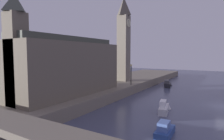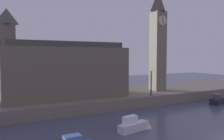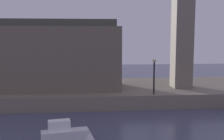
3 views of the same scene
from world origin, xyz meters
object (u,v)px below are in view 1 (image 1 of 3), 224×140
boat_ferry_white (164,108)px  boat_tour_blue (166,129)px  boat_barge_dark (168,84)px  streetlamp (131,72)px  clock_tower (124,38)px  parliament_hall (66,66)px

boat_ferry_white → boat_tour_blue: (-6.35, -1.96, -0.11)m
boat_tour_blue → boat_barge_dark: 25.85m
boat_ferry_white → streetlamp: bearing=45.5°
streetlamp → boat_tour_blue: size_ratio=1.07×
clock_tower → parliament_hall: size_ratio=1.00×
boat_tour_blue → boat_barge_dark: bearing=14.9°
boat_tour_blue → streetlamp: bearing=35.3°
parliament_hall → streetlamp: (11.86, -4.09, -1.54)m
clock_tower → boat_tour_blue: (-18.74, -14.04, -9.73)m
boat_ferry_white → boat_barge_dark: size_ratio=0.86×
clock_tower → parliament_hall: 16.71m
boat_tour_blue → boat_ferry_white: bearing=17.2°
streetlamp → boat_ferry_white: bearing=-134.5°
parliament_hall → boat_barge_dark: size_ratio=3.70×
boat_ferry_white → clock_tower: bearing=44.3°
clock_tower → boat_tour_blue: clock_tower is taller
boat_ferry_white → boat_tour_blue: 6.65m
streetlamp → clock_tower: bearing=41.8°
clock_tower → boat_ferry_white: clock_tower is taller
parliament_hall → streetlamp: parliament_hall is taller
clock_tower → parliament_hall: clock_tower is taller
parliament_hall → boat_ferry_white: (3.60, -12.48, -4.79)m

